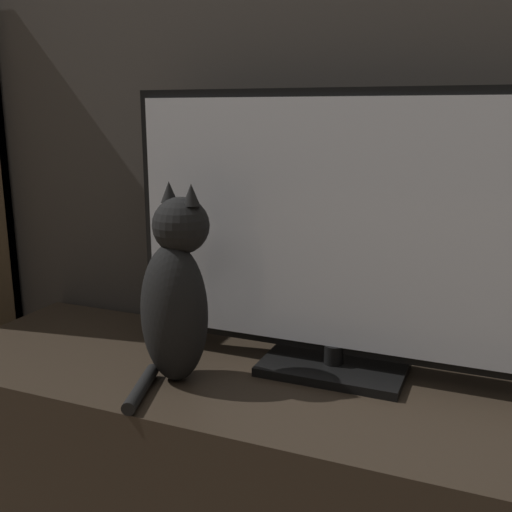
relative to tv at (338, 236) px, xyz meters
The scene contains 4 objects.
wall_back 0.52m from the tv, 123.19° to the left, with size 4.80×0.05×2.60m.
tv_stand 0.60m from the tv, 144.45° to the right, with size 1.57×0.51×0.53m.
tv is the anchor object (origin of this frame).
cat 0.37m from the tv, 151.32° to the right, with size 0.18×0.29×0.43m.
Camera 1 is at (0.45, -0.20, 1.10)m, focal length 42.00 mm.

